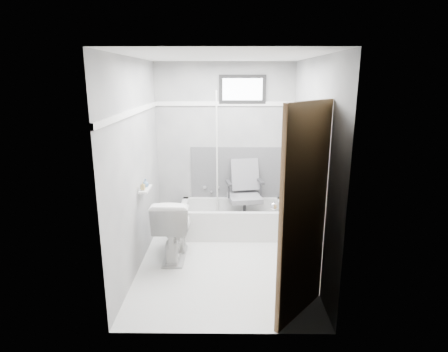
{
  "coord_description": "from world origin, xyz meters",
  "views": [
    {
      "loc": [
        0.05,
        -4.13,
        2.19
      ],
      "look_at": [
        0.0,
        0.35,
        1.0
      ],
      "focal_mm": 30.0,
      "sensor_mm": 36.0,
      "label": 1
    }
  ],
  "objects_px": {
    "office_chair": "(245,193)",
    "soap_bottle_b": "(145,183)",
    "bathtub": "(233,219)",
    "toilet": "(174,228)",
    "door": "(342,228)",
    "soap_bottle_a": "(143,186)"
  },
  "relations": [
    {
      "from": "bathtub",
      "to": "soap_bottle_b",
      "type": "distance_m",
      "value": 1.51
    },
    {
      "from": "bathtub",
      "to": "soap_bottle_a",
      "type": "distance_m",
      "value": 1.59
    },
    {
      "from": "office_chair",
      "to": "door",
      "type": "relative_size",
      "value": 0.46
    },
    {
      "from": "office_chair",
      "to": "soap_bottle_b",
      "type": "height_order",
      "value": "office_chair"
    },
    {
      "from": "bathtub",
      "to": "office_chair",
      "type": "xyz_separation_m",
      "value": [
        0.17,
        0.05,
        0.37
      ]
    },
    {
      "from": "office_chair",
      "to": "bathtub",
      "type": "bearing_deg",
      "value": -173.73
    },
    {
      "from": "soap_bottle_a",
      "to": "soap_bottle_b",
      "type": "xyz_separation_m",
      "value": [
        0.0,
        0.14,
        -0.01
      ]
    },
    {
      "from": "door",
      "to": "soap_bottle_a",
      "type": "xyz_separation_m",
      "value": [
        -1.92,
        1.31,
        -0.03
      ]
    },
    {
      "from": "toilet",
      "to": "office_chair",
      "type": "bearing_deg",
      "value": -137.97
    },
    {
      "from": "bathtub",
      "to": "toilet",
      "type": "distance_m",
      "value": 1.09
    },
    {
      "from": "toilet",
      "to": "soap_bottle_a",
      "type": "bearing_deg",
      "value": 22.57
    },
    {
      "from": "soap_bottle_a",
      "to": "door",
      "type": "bearing_deg",
      "value": -34.23
    },
    {
      "from": "bathtub",
      "to": "door",
      "type": "distance_m",
      "value": 2.5
    },
    {
      "from": "soap_bottle_b",
      "to": "soap_bottle_a",
      "type": "bearing_deg",
      "value": -90.0
    },
    {
      "from": "office_chair",
      "to": "soap_bottle_a",
      "type": "height_order",
      "value": "office_chair"
    },
    {
      "from": "door",
      "to": "soap_bottle_b",
      "type": "height_order",
      "value": "door"
    },
    {
      "from": "bathtub",
      "to": "soap_bottle_b",
      "type": "bearing_deg",
      "value": -144.31
    },
    {
      "from": "office_chair",
      "to": "toilet",
      "type": "bearing_deg",
      "value": -148.32
    },
    {
      "from": "toilet",
      "to": "soap_bottle_b",
      "type": "distance_m",
      "value": 0.65
    },
    {
      "from": "door",
      "to": "bathtub",
      "type": "bearing_deg",
      "value": 111.2
    },
    {
      "from": "office_chair",
      "to": "soap_bottle_b",
      "type": "distance_m",
      "value": 1.52
    },
    {
      "from": "door",
      "to": "soap_bottle_a",
      "type": "distance_m",
      "value": 2.32
    }
  ]
}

